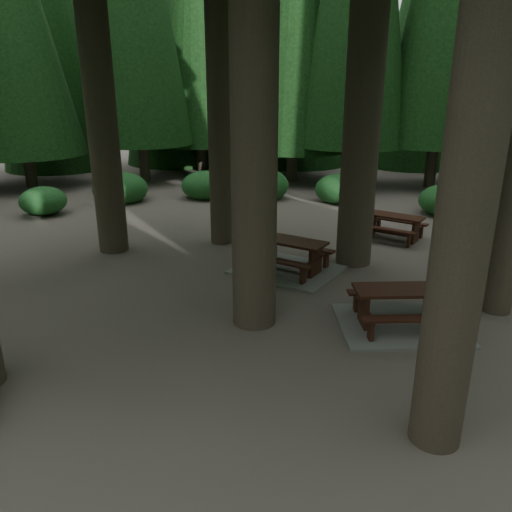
# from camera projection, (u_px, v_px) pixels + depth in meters

# --- Properties ---
(ground) EXTENTS (80.00, 80.00, 0.00)m
(ground) POSITION_uv_depth(u_px,v_px,m) (213.00, 321.00, 9.88)
(ground) COLOR #574E47
(ground) RESTS_ON ground
(picnic_table_a) EXTENTS (2.79, 2.51, 0.79)m
(picnic_table_a) POSITION_uv_depth(u_px,v_px,m) (401.00, 313.00, 9.59)
(picnic_table_a) COLOR gray
(picnic_table_a) RESTS_ON ground
(picnic_table_c) EXTENTS (2.92, 2.64, 0.82)m
(picnic_table_c) POSITION_uv_depth(u_px,v_px,m) (288.00, 260.00, 12.43)
(picnic_table_c) COLOR gray
(picnic_table_c) RESTS_ON ground
(picnic_table_d) EXTENTS (2.06, 1.86, 0.73)m
(picnic_table_d) POSITION_uv_depth(u_px,v_px,m) (394.00, 223.00, 14.95)
(picnic_table_d) COLOR black
(picnic_table_d) RESTS_ON ground
(shrub_ring) EXTENTS (23.86, 24.64, 1.49)m
(shrub_ring) POSITION_uv_depth(u_px,v_px,m) (257.00, 292.00, 10.26)
(shrub_ring) COLOR #1C5221
(shrub_ring) RESTS_ON ground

